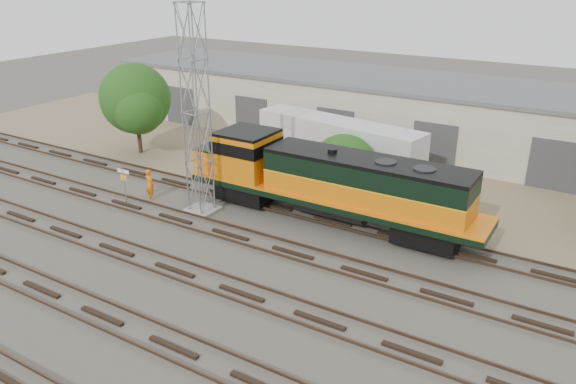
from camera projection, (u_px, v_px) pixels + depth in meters
The scene contains 11 objects.
ground at pixel (277, 266), 27.71m from camera, with size 140.00×140.00×0.00m, color #47423A.
dirt_strip at pixel (391, 176), 39.57m from camera, with size 80.00×16.00×0.02m, color #726047.
tracks at pixel (241, 293), 25.31m from camera, with size 80.00×20.40×0.28m.
warehouse at pixel (431, 115), 44.86m from camera, with size 58.40×10.40×5.30m.
locomotive at pixel (326, 181), 31.76m from camera, with size 17.94×3.15×4.31m.
signal_tower at pixel (196, 117), 31.66m from camera, with size 1.77×1.77×12.03m.
sign_post at pixel (124, 179), 34.35m from camera, with size 0.95×0.07×2.31m.
worker at pixel (150, 184), 35.31m from camera, with size 0.73×0.48×1.99m, color orange.
semi_trailer at pixel (342, 141), 38.92m from camera, with size 12.85×4.48×3.88m.
tree_west at pixel (136, 101), 42.53m from camera, with size 5.64×5.37×7.02m.
tree_mid at pixel (345, 171), 35.14m from camera, with size 4.56×4.34×4.34m.
Camera 1 is at (13.10, -20.45, 13.87)m, focal length 35.00 mm.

